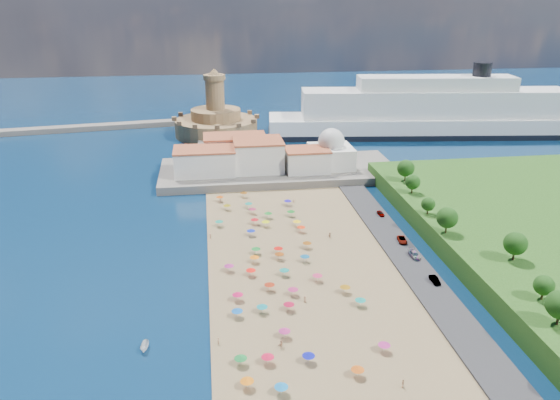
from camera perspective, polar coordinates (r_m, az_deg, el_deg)
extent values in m
plane|color=#071938|center=(142.94, -0.23, -6.64)|extent=(700.00, 700.00, 0.00)
cube|color=#59544C|center=(210.54, -0.15, 3.07)|extent=(90.00, 36.00, 3.00)
cube|color=#59544C|center=(242.49, -6.45, 5.28)|extent=(18.00, 70.00, 2.40)
cube|color=#59544C|center=(300.89, -25.84, 6.42)|extent=(199.03, 34.77, 2.60)
cube|color=silver|center=(203.24, -7.87, 3.97)|extent=(22.00, 14.00, 9.00)
cube|color=silver|center=(205.71, -2.30, 4.66)|extent=(18.00, 16.00, 11.00)
cube|color=silver|center=(204.76, 2.85, 4.13)|extent=(16.00, 12.00, 8.00)
cube|color=silver|center=(216.80, -4.72, 5.32)|extent=(24.00, 14.00, 10.00)
cube|color=silver|center=(210.52, 5.34, 4.54)|extent=(16.00, 16.00, 8.00)
sphere|color=silver|center=(208.91, 5.39, 6.12)|extent=(10.00, 10.00, 10.00)
cylinder|color=silver|center=(207.97, 5.43, 7.13)|extent=(1.20, 1.20, 1.60)
cylinder|color=#9E754F|center=(270.84, -6.67, 7.55)|extent=(40.00, 40.00, 8.00)
cylinder|color=#9E754F|center=(269.42, -6.73, 8.89)|extent=(24.00, 24.00, 5.00)
cylinder|color=#9E754F|center=(267.62, -6.81, 10.88)|extent=(9.00, 9.00, 14.00)
cylinder|color=#9E754F|center=(266.32, -6.89, 12.62)|extent=(10.40, 10.40, 2.40)
cone|color=#9E754F|center=(265.95, -6.91, 13.19)|extent=(6.00, 6.00, 3.00)
cube|color=black|center=(279.95, 15.53, 6.80)|extent=(161.78, 41.31, 2.58)
cube|color=white|center=(279.16, 15.60, 7.49)|extent=(160.74, 40.81, 9.55)
cube|color=white|center=(276.92, 15.83, 9.73)|extent=(128.64, 33.07, 12.73)
cube|color=white|center=(275.34, 16.02, 11.67)|extent=(75.45, 22.98, 6.37)
cylinder|color=black|center=(281.46, 20.38, 12.69)|extent=(8.49, 8.49, 6.37)
cylinder|color=gray|center=(133.96, 3.93, -8.11)|extent=(0.07, 0.07, 2.00)
cone|color=#C32957|center=(133.53, 3.94, -7.78)|extent=(2.50, 2.50, 0.60)
cylinder|color=gray|center=(177.35, -3.30, -0.56)|extent=(0.07, 0.07, 2.00)
cone|color=#0D7C6C|center=(177.02, -3.30, -0.29)|extent=(2.50, 2.50, 0.60)
cylinder|color=gray|center=(150.04, 2.85, -4.73)|extent=(0.07, 0.07, 2.00)
cone|color=#84440C|center=(149.65, 2.85, -4.42)|extent=(2.50, 2.50, 0.60)
cylinder|color=gray|center=(126.34, -4.44, -10.07)|extent=(0.07, 0.07, 2.00)
cone|color=#C70F4B|center=(125.87, -4.45, -9.72)|extent=(2.50, 2.50, 0.60)
cylinder|color=gray|center=(120.56, -4.49, -11.74)|extent=(0.07, 0.07, 2.00)
cone|color=#0D54B3|center=(120.08, -4.50, -11.37)|extent=(2.50, 2.50, 0.60)
cylinder|color=gray|center=(172.81, -2.89, -1.15)|extent=(0.07, 0.07, 2.00)
cone|color=#9B2146|center=(172.47, -2.90, -0.87)|extent=(2.50, 2.50, 0.60)
cylinder|color=gray|center=(102.12, -3.45, -18.62)|extent=(0.07, 0.07, 2.00)
cone|color=orange|center=(101.55, -3.46, -18.23)|extent=(2.50, 2.50, 0.60)
cylinder|color=gray|center=(142.37, -2.68, -6.22)|extent=(0.07, 0.07, 2.00)
cone|color=orange|center=(141.96, -2.69, -5.90)|extent=(2.50, 2.50, 0.60)
cylinder|color=gray|center=(146.74, -2.53, -5.34)|extent=(0.07, 0.07, 2.00)
cone|color=#167D2A|center=(146.35, -2.53, -5.03)|extent=(2.50, 2.50, 0.60)
cylinder|color=gray|center=(163.51, 1.78, -2.46)|extent=(0.07, 0.07, 2.00)
cone|color=yellow|center=(163.15, 1.78, -2.17)|extent=(2.50, 2.50, 0.60)
cylinder|color=gray|center=(100.79, 0.14, -19.20)|extent=(0.07, 0.07, 2.00)
cone|color=#0E6FBA|center=(100.21, 0.14, -18.81)|extent=(2.50, 2.50, 0.60)
cylinder|color=gray|center=(112.12, 10.81, -14.91)|extent=(0.07, 0.07, 2.00)
cone|color=#B3267A|center=(111.60, 10.85, -14.53)|extent=(2.50, 2.50, 0.60)
cylinder|color=gray|center=(142.80, 2.61, -6.13)|extent=(0.07, 0.07, 2.00)
cone|color=#0E5685|center=(142.39, 2.62, -5.81)|extent=(2.50, 2.50, 0.60)
cylinder|color=gray|center=(105.33, 8.10, -17.39)|extent=(0.07, 0.07, 2.00)
cone|color=#C95110|center=(104.78, 8.13, -17.01)|extent=(2.50, 2.50, 0.60)
cylinder|color=gray|center=(183.76, -6.30, 0.13)|extent=(0.07, 0.07, 2.00)
cone|color=#C64808|center=(183.44, -6.32, 0.39)|extent=(2.50, 2.50, 0.60)
cylinder|color=gray|center=(114.07, 0.47, -13.78)|extent=(0.07, 0.07, 2.00)
cone|color=#AA246B|center=(113.56, 0.47, -13.40)|extent=(2.50, 2.50, 0.60)
cylinder|color=gray|center=(169.35, -1.23, -1.60)|extent=(0.07, 0.07, 2.00)
cone|color=#178226|center=(169.01, -1.24, -1.32)|extent=(2.50, 2.50, 0.60)
cylinder|color=gray|center=(163.29, -1.51, -2.49)|extent=(0.07, 0.07, 2.00)
cone|color=#C6CE0B|center=(162.93, -1.52, -2.20)|extent=(2.50, 2.50, 0.60)
cylinder|color=gray|center=(157.47, -3.04, -3.44)|extent=(0.07, 0.07, 2.00)
cone|color=#0D22AE|center=(157.11, -3.05, -3.14)|extent=(2.50, 2.50, 0.60)
cylinder|color=gray|center=(186.81, -3.81, 0.56)|extent=(0.07, 0.07, 2.00)
cone|color=brown|center=(186.50, -3.81, 0.82)|extent=(2.50, 2.50, 0.60)
cylinder|color=gray|center=(170.73, 1.15, -1.41)|extent=(0.07, 0.07, 2.00)
cone|color=#14701F|center=(170.39, 1.15, -1.13)|extent=(2.50, 2.50, 0.60)
cylinder|color=gray|center=(129.85, -1.10, -9.08)|extent=(0.07, 0.07, 2.00)
cone|color=#9C250E|center=(129.40, -1.11, -8.73)|extent=(2.50, 2.50, 0.60)
cylinder|color=gray|center=(143.86, -0.08, -5.89)|extent=(0.07, 0.07, 2.00)
cone|color=#8E3D0C|center=(143.45, -0.08, -5.57)|extent=(2.50, 2.50, 0.60)
cylinder|color=gray|center=(159.73, 2.22, -3.06)|extent=(0.07, 0.07, 2.00)
cone|color=#F6300A|center=(159.37, 2.22, -2.76)|extent=(2.50, 2.50, 0.60)
cylinder|color=gray|center=(146.88, -0.17, -5.30)|extent=(0.07, 0.07, 2.00)
cone|color=red|center=(146.49, -0.17, -4.98)|extent=(2.50, 2.50, 0.60)
cylinder|color=gray|center=(138.63, -5.35, -7.09)|extent=(0.07, 0.07, 2.00)
cone|color=#A12274|center=(138.21, -5.36, -6.76)|extent=(2.50, 2.50, 0.60)
cylinder|color=gray|center=(122.47, 0.94, -11.10)|extent=(0.07, 0.07, 2.00)
cone|color=#A70D2F|center=(121.99, 0.94, -10.74)|extent=(2.50, 2.50, 0.60)
cylinder|color=gray|center=(127.97, 1.37, -9.57)|extent=(0.07, 0.07, 2.00)
cone|color=#A8245D|center=(127.52, 1.37, -9.22)|extent=(2.50, 2.50, 0.60)
cylinder|color=gray|center=(164.40, -6.37, -2.45)|extent=(0.07, 0.07, 2.00)
cone|color=#0E886C|center=(164.05, -6.38, -2.17)|extent=(2.50, 2.50, 0.60)
cylinder|color=gray|center=(107.70, 3.00, -16.20)|extent=(0.07, 0.07, 2.00)
cone|color=#0C11A2|center=(107.16, 3.01, -15.81)|extent=(2.50, 2.50, 0.60)
cylinder|color=gray|center=(136.03, 0.45, -7.58)|extent=(0.07, 0.07, 2.00)
cone|color=#0E8177|center=(135.61, 0.45, -7.24)|extent=(2.50, 2.50, 0.60)
cylinder|color=gray|center=(129.78, 6.81, -9.26)|extent=(0.07, 0.07, 2.00)
cone|color=#97640D|center=(129.33, 6.82, -8.91)|extent=(2.50, 2.50, 0.60)
cylinder|color=gray|center=(179.31, 0.81, -0.28)|extent=(0.07, 0.07, 2.00)
cone|color=#1C0DB4|center=(178.99, 0.81, -0.01)|extent=(2.50, 2.50, 0.60)
cylinder|color=gray|center=(164.87, -2.65, -2.27)|extent=(0.07, 0.07, 2.00)
cone|color=red|center=(164.52, -2.66, -1.98)|extent=(2.50, 2.50, 0.60)
cylinder|color=gray|center=(121.69, -1.88, -11.33)|extent=(0.07, 0.07, 2.00)
cone|color=#0E7B85|center=(121.21, -1.89, -10.97)|extent=(2.50, 2.50, 0.60)
cylinder|color=gray|center=(176.28, -5.56, -0.77)|extent=(0.07, 0.07, 2.00)
cone|color=#85720C|center=(175.95, -5.57, -0.50)|extent=(2.50, 2.50, 0.60)
cylinder|color=gray|center=(125.26, 8.38, -10.55)|extent=(0.07, 0.07, 2.00)
cone|color=#0E8679|center=(124.80, 8.41, -10.19)|extent=(2.50, 2.50, 0.60)
cylinder|color=gray|center=(107.31, -1.29, -16.33)|extent=(0.07, 0.07, 2.00)
cone|color=red|center=(106.76, -1.30, -15.95)|extent=(2.50, 2.50, 0.60)
cylinder|color=gray|center=(136.21, -3.06, -7.57)|extent=(0.07, 0.07, 2.00)
cone|color=#F9130B|center=(135.78, -3.07, -7.23)|extent=(2.50, 2.50, 0.60)
cylinder|color=gray|center=(107.21, -4.13, -16.43)|extent=(0.07, 0.07, 2.00)
cone|color=#15772E|center=(106.67, -4.14, -16.04)|extent=(2.50, 2.50, 0.60)
imported|color=tan|center=(156.62, -7.30, -3.78)|extent=(1.19, 1.30, 1.75)
imported|color=tan|center=(112.95, -6.48, -14.44)|extent=(0.50, 0.66, 1.65)
imported|color=tan|center=(156.77, 5.21, -3.66)|extent=(1.65, 1.38, 1.78)
imported|color=tan|center=(104.55, 12.72, -18.19)|extent=(0.71, 1.10, 1.74)
imported|color=tan|center=(181.09, 1.45, -0.14)|extent=(1.05, 0.63, 1.59)
imported|color=tan|center=(125.64, 2.64, -10.31)|extent=(0.88, 0.96, 1.64)
imported|color=tan|center=(183.04, -6.20, 0.01)|extent=(0.45, 1.04, 1.76)
imported|color=tan|center=(111.34, 0.12, -14.82)|extent=(1.50, 1.58, 1.78)
imported|color=white|center=(114.52, -13.95, -14.66)|extent=(1.85, 3.86, 1.44)
imported|color=gray|center=(156.51, 12.64, -4.06)|extent=(2.89, 5.12, 1.35)
imported|color=gray|center=(137.69, 15.87, -8.02)|extent=(1.57, 4.21, 1.37)
imported|color=gray|center=(173.35, 10.48, -1.38)|extent=(1.76, 3.88, 1.29)
imported|color=gray|center=(148.57, 13.87, -5.56)|extent=(2.28, 5.09, 1.45)
cylinder|color=#382314|center=(119.93, 27.06, -10.88)|extent=(0.50, 0.50, 3.18)
cylinder|color=#382314|center=(127.71, 25.72, -8.87)|extent=(0.50, 0.50, 2.39)
sphere|color=#14380F|center=(126.73, 25.87, -8.02)|extent=(4.30, 4.30, 4.30)
cylinder|color=#382314|center=(142.39, 23.24, -5.21)|extent=(0.50, 0.50, 3.11)
sphere|color=#14380F|center=(141.26, 23.40, -4.18)|extent=(5.61, 5.61, 5.61)
cylinder|color=#382314|center=(151.68, 16.96, -2.76)|extent=(0.50, 0.50, 3.15)
sphere|color=#14380F|center=(150.61, 17.07, -1.77)|extent=(5.68, 5.68, 5.68)
cylinder|color=#382314|center=(163.08, 15.17, -1.06)|extent=(0.50, 0.50, 2.24)
sphere|color=#14380F|center=(162.36, 15.23, -0.40)|extent=(4.03, 4.03, 4.03)
cylinder|color=#382314|center=(178.84, 13.63, 1.13)|extent=(0.50, 0.50, 2.66)
sphere|color=#14380F|center=(178.06, 13.70, 1.85)|extent=(4.80, 4.80, 4.80)
cylinder|color=#382314|center=(189.79, 12.94, 2.43)|extent=(0.50, 0.50, 3.20)
sphere|color=#14380F|center=(188.92, 13.01, 3.25)|extent=(5.76, 5.76, 5.76)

